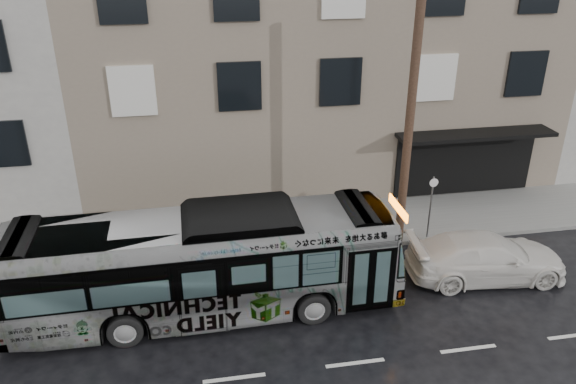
# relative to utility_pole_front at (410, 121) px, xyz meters

# --- Properties ---
(ground) EXTENTS (120.00, 120.00, 0.00)m
(ground) POSITION_rel_utility_pole_front_xyz_m (-6.50, -3.30, -4.65)
(ground) COLOR black
(ground) RESTS_ON ground
(sidewalk) EXTENTS (90.00, 3.60, 0.15)m
(sidewalk) POSITION_rel_utility_pole_front_xyz_m (-6.50, 1.60, -4.58)
(sidewalk) COLOR gray
(sidewalk) RESTS_ON ground
(building_taupe) EXTENTS (20.00, 12.00, 11.00)m
(building_taupe) POSITION_rel_utility_pole_front_xyz_m (-1.50, 9.40, 0.85)
(building_taupe) COLOR gray
(building_taupe) RESTS_ON ground
(utility_pole_front) EXTENTS (0.30, 0.30, 9.00)m
(utility_pole_front) POSITION_rel_utility_pole_front_xyz_m (0.00, 0.00, 0.00)
(utility_pole_front) COLOR #503628
(utility_pole_front) RESTS_ON sidewalk
(sign_post) EXTENTS (0.06, 0.06, 2.40)m
(sign_post) POSITION_rel_utility_pole_front_xyz_m (1.10, 0.00, -3.30)
(sign_post) COLOR slate
(sign_post) RESTS_ON sidewalk
(bus) EXTENTS (11.58, 2.88, 3.22)m
(bus) POSITION_rel_utility_pole_front_xyz_m (-7.09, -2.80, -3.04)
(bus) COLOR #B2B2B2
(bus) RESTS_ON ground
(white_sedan) EXTENTS (5.30, 2.51, 1.49)m
(white_sedan) POSITION_rel_utility_pole_front_xyz_m (2.01, -2.57, -3.90)
(white_sedan) COLOR silver
(white_sedan) RESTS_ON ground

